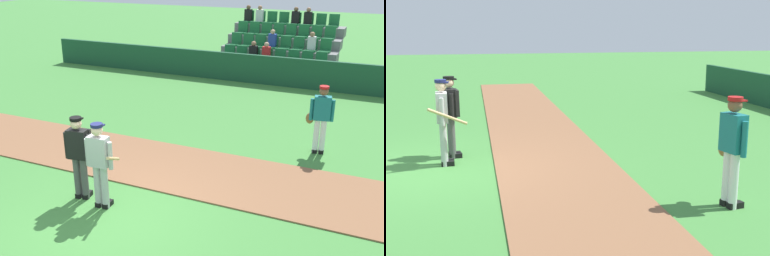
% 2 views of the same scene
% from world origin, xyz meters
% --- Properties ---
extents(ground_plane, '(80.00, 80.00, 0.00)m').
position_xyz_m(ground_plane, '(0.00, 0.00, 0.00)').
color(ground_plane, '#42843A').
extents(infield_dirt_path, '(28.00, 2.46, 0.03)m').
position_xyz_m(infield_dirt_path, '(0.00, 2.47, 0.01)').
color(infield_dirt_path, brown).
rests_on(infield_dirt_path, ground).
extents(batter_grey_jersey, '(0.71, 0.76, 1.76)m').
position_xyz_m(batter_grey_jersey, '(-0.27, 0.25, 0.97)').
color(batter_grey_jersey, '#B2B2B2').
rests_on(batter_grey_jersey, ground).
extents(umpire_home_plate, '(0.58, 0.36, 1.76)m').
position_xyz_m(umpire_home_plate, '(-0.87, 0.40, 1.00)').
color(umpire_home_plate, '#4C4C4C').
rests_on(umpire_home_plate, ground).
extents(runner_teal_jersey, '(0.67, 0.36, 1.76)m').
position_xyz_m(runner_teal_jersey, '(3.12, 4.76, 0.96)').
color(runner_teal_jersey, white).
rests_on(runner_teal_jersey, ground).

